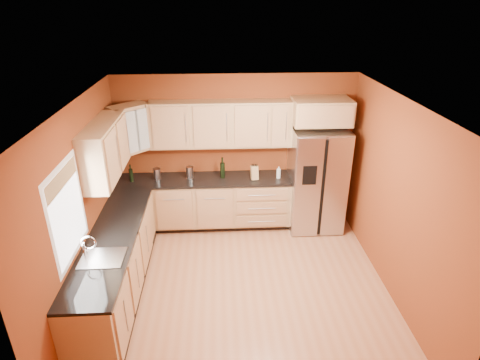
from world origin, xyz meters
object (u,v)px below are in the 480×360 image
object	(u,v)px
canister_left	(190,172)
knife_block	(254,173)
refrigerator	(316,179)
wine_bottle_a	(131,173)
soap_dispenser	(279,172)

from	to	relation	value
canister_left	knife_block	world-z (taller)	knife_block
refrigerator	wine_bottle_a	bearing A→B (deg)	179.46
wine_bottle_a	soap_dispenser	bearing A→B (deg)	-0.08
canister_left	wine_bottle_a	xyz separation A→B (m)	(-0.96, -0.09, 0.05)
refrigerator	knife_block	xyz separation A→B (m)	(-1.06, -0.00, 0.15)
refrigerator	soap_dispenser	size ratio (longest dim) A/B	8.80
refrigerator	wine_bottle_a	distance (m)	3.11
wine_bottle_a	soap_dispenser	world-z (taller)	wine_bottle_a
canister_left	wine_bottle_a	world-z (taller)	wine_bottle_a
refrigerator	knife_block	distance (m)	1.07
refrigerator	canister_left	size ratio (longest dim) A/B	8.99
canister_left	wine_bottle_a	size ratio (longest dim) A/B	0.67
knife_block	soap_dispenser	bearing A→B (deg)	-3.27
wine_bottle_a	knife_block	size ratio (longest dim) A/B	1.27
refrigerator	canister_left	distance (m)	2.15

